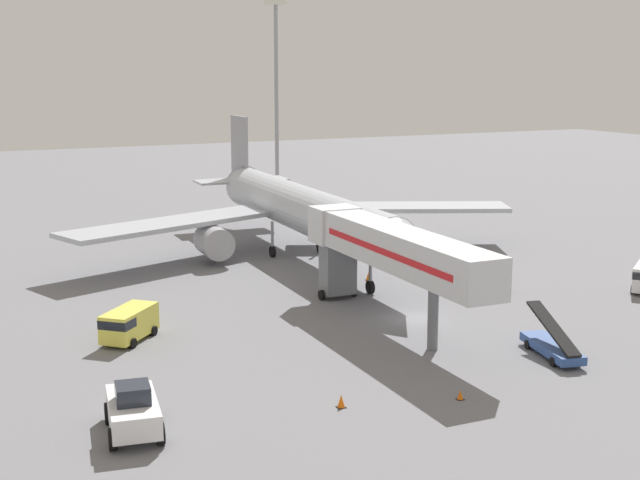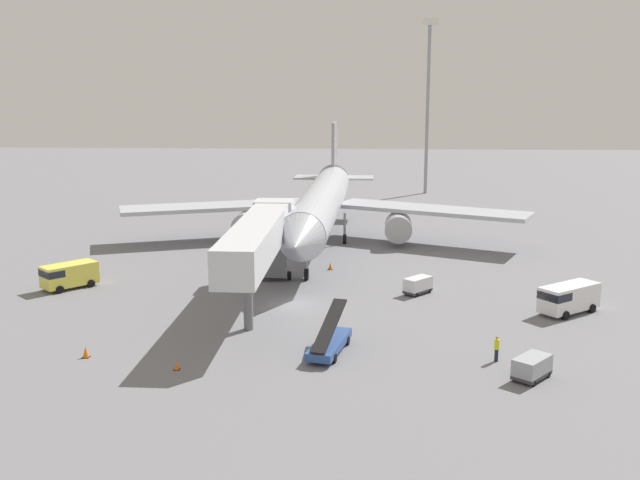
{
  "view_description": "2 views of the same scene",
  "coord_description": "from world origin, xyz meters",
  "px_view_note": "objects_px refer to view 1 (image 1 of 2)",
  "views": [
    {
      "loc": [
        -33.13,
        -52.79,
        18.17
      ],
      "look_at": [
        -1.57,
        12.85,
        3.73
      ],
      "focal_mm": 49.11,
      "sensor_mm": 36.0,
      "label": 1
    },
    {
      "loc": [
        5.07,
        -58.76,
        17.66
      ],
      "look_at": [
        1.6,
        10.82,
        3.12
      ],
      "focal_mm": 42.04,
      "sensor_mm": 36.0,
      "label": 2
    }
  ],
  "objects_px": {
    "safety_cone_bravo": "(341,401)",
    "service_van_near_center": "(128,323)",
    "safety_cone_alpha": "(460,395)",
    "pushback_tug": "(133,410)",
    "jet_bridge": "(386,249)",
    "airplane_at_gate": "(298,209)",
    "safety_cone_charlie": "(368,276)",
    "apron_light_mast": "(276,61)",
    "baggage_cart_mid_center": "(500,283)",
    "belt_loader_truck": "(552,345)"
  },
  "relations": [
    {
      "from": "safety_cone_charlie",
      "to": "apron_light_mast",
      "type": "height_order",
      "value": "apron_light_mast"
    },
    {
      "from": "belt_loader_truck",
      "to": "safety_cone_bravo",
      "type": "distance_m",
      "value": 16.1
    },
    {
      "from": "jet_bridge",
      "to": "safety_cone_alpha",
      "type": "relative_size",
      "value": 38.06
    },
    {
      "from": "pushback_tug",
      "to": "belt_loader_truck",
      "type": "distance_m",
      "value": 27.0
    },
    {
      "from": "jet_bridge",
      "to": "safety_cone_bravo",
      "type": "relative_size",
      "value": 30.74
    },
    {
      "from": "service_van_near_center",
      "to": "safety_cone_alpha",
      "type": "distance_m",
      "value": 23.28
    },
    {
      "from": "safety_cone_bravo",
      "to": "service_van_near_center",
      "type": "bearing_deg",
      "value": 114.44
    },
    {
      "from": "airplane_at_gate",
      "to": "safety_cone_bravo",
      "type": "xyz_separation_m",
      "value": [
        -13.87,
        -36.33,
        -4.29
      ]
    },
    {
      "from": "service_van_near_center",
      "to": "safety_cone_bravo",
      "type": "relative_size",
      "value": 6.57
    },
    {
      "from": "belt_loader_truck",
      "to": "apron_light_mast",
      "type": "height_order",
      "value": "apron_light_mast"
    },
    {
      "from": "safety_cone_alpha",
      "to": "apron_light_mast",
      "type": "relative_size",
      "value": 0.02
    },
    {
      "from": "safety_cone_alpha",
      "to": "safety_cone_charlie",
      "type": "relative_size",
      "value": 0.84
    },
    {
      "from": "service_van_near_center",
      "to": "safety_cone_alpha",
      "type": "bearing_deg",
      "value": -52.76
    },
    {
      "from": "jet_bridge",
      "to": "safety_cone_alpha",
      "type": "height_order",
      "value": "jet_bridge"
    },
    {
      "from": "service_van_near_center",
      "to": "apron_light_mast",
      "type": "distance_m",
      "value": 73.11
    },
    {
      "from": "belt_loader_truck",
      "to": "service_van_near_center",
      "type": "distance_m",
      "value": 27.9
    },
    {
      "from": "baggage_cart_mid_center",
      "to": "jet_bridge",
      "type": "bearing_deg",
      "value": -163.81
    },
    {
      "from": "baggage_cart_mid_center",
      "to": "pushback_tug",
      "type": "bearing_deg",
      "value": -156.27
    },
    {
      "from": "belt_loader_truck",
      "to": "service_van_near_center",
      "type": "xyz_separation_m",
      "value": [
        -23.58,
        14.91,
        0.5
      ]
    },
    {
      "from": "airplane_at_gate",
      "to": "jet_bridge",
      "type": "xyz_separation_m",
      "value": [
        -3.84,
        -23.68,
        0.89
      ]
    },
    {
      "from": "baggage_cart_mid_center",
      "to": "safety_cone_charlie",
      "type": "xyz_separation_m",
      "value": [
        -7.8,
        8.25,
        -0.46
      ]
    },
    {
      "from": "baggage_cart_mid_center",
      "to": "safety_cone_bravo",
      "type": "height_order",
      "value": "baggage_cart_mid_center"
    },
    {
      "from": "baggage_cart_mid_center",
      "to": "belt_loader_truck",
      "type": "bearing_deg",
      "value": -115.61
    },
    {
      "from": "pushback_tug",
      "to": "safety_cone_bravo",
      "type": "bearing_deg",
      "value": -7.59
    },
    {
      "from": "jet_bridge",
      "to": "baggage_cart_mid_center",
      "type": "relative_size",
      "value": 8.16
    },
    {
      "from": "airplane_at_gate",
      "to": "safety_cone_charlie",
      "type": "height_order",
      "value": "airplane_at_gate"
    },
    {
      "from": "belt_loader_truck",
      "to": "baggage_cart_mid_center",
      "type": "relative_size",
      "value": 2.2
    },
    {
      "from": "airplane_at_gate",
      "to": "safety_cone_alpha",
      "type": "relative_size",
      "value": 79.89
    },
    {
      "from": "safety_cone_alpha",
      "to": "safety_cone_bravo",
      "type": "bearing_deg",
      "value": 164.16
    },
    {
      "from": "pushback_tug",
      "to": "service_van_near_center",
      "type": "relative_size",
      "value": 1.15
    },
    {
      "from": "service_van_near_center",
      "to": "safety_cone_charlie",
      "type": "height_order",
      "value": "service_van_near_center"
    },
    {
      "from": "jet_bridge",
      "to": "safety_cone_charlie",
      "type": "height_order",
      "value": "jet_bridge"
    },
    {
      "from": "jet_bridge",
      "to": "apron_light_mast",
      "type": "xyz_separation_m",
      "value": [
        18.98,
        64.78,
        13.49
      ]
    },
    {
      "from": "service_van_near_center",
      "to": "safety_cone_charlie",
      "type": "relative_size",
      "value": 6.83
    },
    {
      "from": "pushback_tug",
      "to": "apron_light_mast",
      "type": "height_order",
      "value": "apron_light_mast"
    },
    {
      "from": "jet_bridge",
      "to": "belt_loader_truck",
      "type": "relative_size",
      "value": 3.7
    },
    {
      "from": "safety_cone_bravo",
      "to": "safety_cone_charlie",
      "type": "distance_m",
      "value": 28.99
    },
    {
      "from": "pushback_tug",
      "to": "safety_cone_alpha",
      "type": "distance_m",
      "value": 17.82
    },
    {
      "from": "service_van_near_center",
      "to": "safety_cone_bravo",
      "type": "xyz_separation_m",
      "value": [
        7.58,
        -16.67,
        -0.88
      ]
    },
    {
      "from": "apron_light_mast",
      "to": "jet_bridge",
      "type": "bearing_deg",
      "value": -106.33
    },
    {
      "from": "pushback_tug",
      "to": "apron_light_mast",
      "type": "relative_size",
      "value": 0.2
    },
    {
      "from": "belt_loader_truck",
      "to": "safety_cone_alpha",
      "type": "bearing_deg",
      "value": -159.24
    },
    {
      "from": "airplane_at_gate",
      "to": "service_van_near_center",
      "type": "relative_size",
      "value": 9.83
    },
    {
      "from": "safety_cone_charlie",
      "to": "jet_bridge",
      "type": "bearing_deg",
      "value": -113.41
    },
    {
      "from": "apron_light_mast",
      "to": "safety_cone_bravo",
      "type": "bearing_deg",
      "value": -110.53
    },
    {
      "from": "apron_light_mast",
      "to": "safety_cone_charlie",
      "type": "bearing_deg",
      "value": -104.63
    },
    {
      "from": "baggage_cart_mid_center",
      "to": "safety_cone_bravo",
      "type": "bearing_deg",
      "value": -144.51
    },
    {
      "from": "belt_loader_truck",
      "to": "safety_cone_bravo",
      "type": "bearing_deg",
      "value": -173.73
    },
    {
      "from": "belt_loader_truck",
      "to": "service_van_near_center",
      "type": "bearing_deg",
      "value": 147.69
    },
    {
      "from": "jet_bridge",
      "to": "pushback_tug",
      "type": "distance_m",
      "value": 24.19
    }
  ]
}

